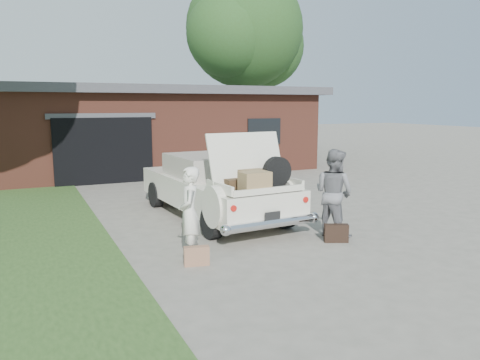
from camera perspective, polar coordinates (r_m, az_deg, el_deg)
name	(u,v)px	position (r m, az deg, el deg)	size (l,w,h in m)	color
ground	(253,240)	(9.24, 1.60, -7.29)	(90.00, 90.00, 0.00)	gray
house	(151,127)	(20.03, -10.85, 6.31)	(12.80, 7.80, 3.30)	brown
tree_right	(246,34)	(27.06, 0.74, 17.34)	(7.40, 6.44, 9.96)	#38281E
sedan	(215,186)	(10.93, -3.03, -0.70)	(2.27, 5.17, 2.05)	beige
woman_left	(189,213)	(8.01, -6.19, -4.04)	(0.58, 0.38, 1.59)	white
woman_right	(334,193)	(9.52, 11.35, -1.54)	(0.85, 0.67, 1.76)	slate
suitcase_left	(197,256)	(7.81, -5.31, -9.20)	(0.42, 0.13, 0.32)	#9F6D51
suitcase_right	(336,233)	(9.22, 11.65, -6.37)	(0.46, 0.15, 0.35)	black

